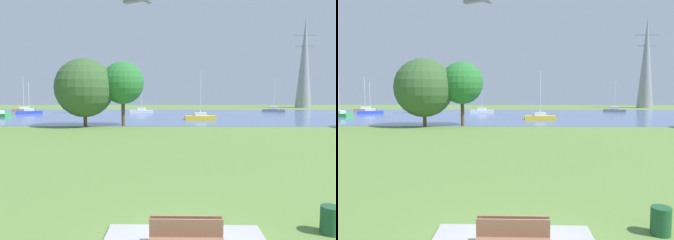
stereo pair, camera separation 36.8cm
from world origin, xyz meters
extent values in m
plane|color=olive|center=(0.00, 22.00, 0.00)|extent=(160.00, 160.00, 0.00)
cube|color=#A18E91|center=(-0.60, 0.32, 0.30)|extent=(0.24, 0.44, 0.40)
cube|color=#A18E91|center=(0.60, 0.32, 0.30)|extent=(0.24, 0.44, 0.40)
cube|color=brown|center=(0.00, 0.32, 0.53)|extent=(1.80, 0.48, 0.05)
cube|color=brown|center=(0.00, 0.11, 0.77)|extent=(1.80, 0.05, 0.44)
cube|color=brown|center=(0.00, -0.11, 0.77)|extent=(1.80, 0.05, 0.44)
cylinder|color=#1E512D|center=(4.22, 1.31, 0.40)|extent=(0.56, 0.56, 0.80)
cube|color=#546BA2|center=(0.00, 50.00, 0.01)|extent=(140.00, 40.00, 0.02)
cube|color=white|center=(-6.95, 56.19, 0.32)|extent=(4.84, 1.65, 0.60)
cube|color=white|center=(-6.95, 56.19, 0.87)|extent=(1.83, 1.15, 0.50)
cylinder|color=silver|center=(-6.95, 56.19, 4.30)|extent=(0.10, 0.10, 7.36)
cube|color=blue|center=(-29.03, 53.03, 0.32)|extent=(5.03, 2.98, 0.60)
cube|color=white|center=(-29.03, 53.03, 0.87)|extent=(2.06, 1.63, 0.50)
cylinder|color=silver|center=(-29.03, 53.03, 3.49)|extent=(0.10, 0.10, 5.74)
cube|color=gray|center=(21.97, 60.96, 0.32)|extent=(5.02, 3.03, 0.60)
cube|color=white|center=(21.97, 60.96, 0.87)|extent=(2.07, 1.64, 0.50)
cylinder|color=silver|center=(21.97, 60.96, 4.06)|extent=(0.10, 0.10, 6.88)
cube|color=yellow|center=(3.88, 40.19, 0.32)|extent=(4.87, 1.74, 0.60)
cube|color=white|center=(3.88, 40.19, 0.87)|extent=(1.85, 1.19, 0.50)
cylinder|color=silver|center=(3.88, 40.19, 4.05)|extent=(0.10, 0.10, 6.87)
cube|color=green|center=(-30.77, 45.14, 0.32)|extent=(5.03, 3.01, 0.60)
cube|color=white|center=(-30.77, 45.14, 0.87)|extent=(2.06, 1.64, 0.50)
cylinder|color=silver|center=(-30.77, 45.14, 3.89)|extent=(0.10, 0.10, 6.53)
cube|color=brown|center=(-33.95, 60.86, 0.32)|extent=(5.03, 2.87, 0.60)
cube|color=white|center=(-33.95, 60.86, 0.87)|extent=(2.05, 1.59, 0.50)
cylinder|color=silver|center=(-33.95, 60.86, 4.23)|extent=(0.10, 0.10, 7.22)
cylinder|color=brown|center=(-11.14, 29.97, 1.12)|extent=(0.44, 0.44, 2.23)
sphere|color=#385C2F|center=(-11.14, 29.97, 4.74)|extent=(7.18, 7.18, 7.18)
cylinder|color=brown|center=(-6.63, 31.00, 1.76)|extent=(0.44, 0.44, 3.52)
sphere|color=#2B7432|center=(-6.63, 31.00, 5.38)|extent=(5.30, 5.30, 5.30)
cone|color=gray|center=(36.92, 81.23, 12.78)|extent=(4.40, 4.40, 25.56)
cube|color=gray|center=(36.92, 81.23, 20.45)|extent=(6.40, 0.30, 0.30)
cube|color=gray|center=(36.92, 81.23, 17.45)|extent=(5.20, 0.30, 0.30)
camera|label=1|loc=(-0.32, -7.29, 4.02)|focal=32.71mm
camera|label=2|loc=(0.05, -7.28, 4.02)|focal=32.71mm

